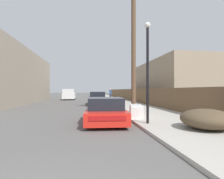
{
  "coord_description": "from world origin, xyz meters",
  "views": [
    {
      "loc": [
        0.97,
        -1.67,
        1.61
      ],
      "look_at": [
        2.98,
        12.25,
        1.67
      ],
      "focal_mm": 28.0,
      "sensor_mm": 36.0,
      "label": 1
    }
  ],
  "objects_px": {
    "discarded_fridge": "(136,111)",
    "parked_sports_car_red": "(105,111)",
    "pickup_truck": "(69,94)",
    "street_lamp": "(148,64)",
    "pedestrian": "(110,94)",
    "car_parked_mid": "(97,98)",
    "utility_pole": "(134,43)",
    "brush_pile": "(206,119)"
  },
  "relations": [
    {
      "from": "utility_pole",
      "to": "parked_sports_car_red",
      "type": "bearing_deg",
      "value": -130.45
    },
    {
      "from": "discarded_fridge",
      "to": "pedestrian",
      "type": "height_order",
      "value": "pedestrian"
    },
    {
      "from": "discarded_fridge",
      "to": "parked_sports_car_red",
      "type": "height_order",
      "value": "parked_sports_car_red"
    },
    {
      "from": "car_parked_mid",
      "to": "brush_pile",
      "type": "height_order",
      "value": "car_parked_mid"
    },
    {
      "from": "street_lamp",
      "to": "pedestrian",
      "type": "distance_m",
      "value": 20.09
    },
    {
      "from": "utility_pole",
      "to": "pedestrian",
      "type": "distance_m",
      "value": 16.67
    },
    {
      "from": "discarded_fridge",
      "to": "pedestrian",
      "type": "relative_size",
      "value": 1.02
    },
    {
      "from": "pickup_truck",
      "to": "street_lamp",
      "type": "relative_size",
      "value": 1.21
    },
    {
      "from": "discarded_fridge",
      "to": "pickup_truck",
      "type": "height_order",
      "value": "pickup_truck"
    },
    {
      "from": "discarded_fridge",
      "to": "parked_sports_car_red",
      "type": "relative_size",
      "value": 0.42
    },
    {
      "from": "discarded_fridge",
      "to": "parked_sports_car_red",
      "type": "xyz_separation_m",
      "value": [
        -1.8,
        -0.73,
        0.12
      ]
    },
    {
      "from": "discarded_fridge",
      "to": "car_parked_mid",
      "type": "bearing_deg",
      "value": 110.16
    },
    {
      "from": "parked_sports_car_red",
      "to": "pedestrian",
      "type": "xyz_separation_m",
      "value": [
        2.8,
        18.77,
        0.49
      ]
    },
    {
      "from": "car_parked_mid",
      "to": "street_lamp",
      "type": "height_order",
      "value": "street_lamp"
    },
    {
      "from": "street_lamp",
      "to": "brush_pile",
      "type": "relative_size",
      "value": 2.36
    },
    {
      "from": "parked_sports_car_red",
      "to": "utility_pole",
      "type": "bearing_deg",
      "value": 53.25
    },
    {
      "from": "parked_sports_car_red",
      "to": "utility_pole",
      "type": "distance_m",
      "value": 5.34
    },
    {
      "from": "discarded_fridge",
      "to": "brush_pile",
      "type": "distance_m",
      "value": 3.83
    },
    {
      "from": "utility_pole",
      "to": "brush_pile",
      "type": "height_order",
      "value": "utility_pole"
    },
    {
      "from": "car_parked_mid",
      "to": "street_lamp",
      "type": "bearing_deg",
      "value": -80.62
    },
    {
      "from": "street_lamp",
      "to": "discarded_fridge",
      "type": "bearing_deg",
      "value": 89.5
    },
    {
      "from": "pickup_truck",
      "to": "brush_pile",
      "type": "height_order",
      "value": "pickup_truck"
    },
    {
      "from": "pickup_truck",
      "to": "discarded_fridge",
      "type": "bearing_deg",
      "value": 103.49
    },
    {
      "from": "car_parked_mid",
      "to": "pedestrian",
      "type": "relative_size",
      "value": 2.57
    },
    {
      "from": "discarded_fridge",
      "to": "brush_pile",
      "type": "height_order",
      "value": "brush_pile"
    },
    {
      "from": "parked_sports_car_red",
      "to": "car_parked_mid",
      "type": "relative_size",
      "value": 0.95
    },
    {
      "from": "discarded_fridge",
      "to": "pedestrian",
      "type": "xyz_separation_m",
      "value": [
        1.0,
        18.04,
        0.61
      ]
    },
    {
      "from": "discarded_fridge",
      "to": "pickup_truck",
      "type": "bearing_deg",
      "value": 116.83
    },
    {
      "from": "parked_sports_car_red",
      "to": "pickup_truck",
      "type": "distance_m",
      "value": 22.0
    },
    {
      "from": "discarded_fridge",
      "to": "pickup_truck",
      "type": "xyz_separation_m",
      "value": [
        -5.67,
        20.92,
        0.45
      ]
    },
    {
      "from": "pickup_truck",
      "to": "parked_sports_car_red",
      "type": "bearing_deg",
      "value": 98.45
    },
    {
      "from": "discarded_fridge",
      "to": "brush_pile",
      "type": "relative_size",
      "value": 0.95
    },
    {
      "from": "street_lamp",
      "to": "pedestrian",
      "type": "bearing_deg",
      "value": 87.1
    },
    {
      "from": "pickup_truck",
      "to": "pedestrian",
      "type": "xyz_separation_m",
      "value": [
        6.67,
        -2.88,
        0.16
      ]
    },
    {
      "from": "parked_sports_car_red",
      "to": "pickup_truck",
      "type": "xyz_separation_m",
      "value": [
        -3.87,
        21.65,
        0.33
      ]
    },
    {
      "from": "car_parked_mid",
      "to": "pedestrian",
      "type": "height_order",
      "value": "pedestrian"
    },
    {
      "from": "car_parked_mid",
      "to": "pedestrian",
      "type": "distance_m",
      "value": 8.12
    },
    {
      "from": "pickup_truck",
      "to": "brush_pile",
      "type": "bearing_deg",
      "value": 105.48
    },
    {
      "from": "pickup_truck",
      "to": "pedestrian",
      "type": "relative_size",
      "value": 3.06
    },
    {
      "from": "car_parked_mid",
      "to": "discarded_fridge",
      "type": "bearing_deg",
      "value": -79.22
    },
    {
      "from": "parked_sports_car_red",
      "to": "utility_pole",
      "type": "xyz_separation_m",
      "value": [
        2.16,
        2.53,
        4.17
      ]
    },
    {
      "from": "pickup_truck",
      "to": "street_lamp",
      "type": "distance_m",
      "value": 23.63
    }
  ]
}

